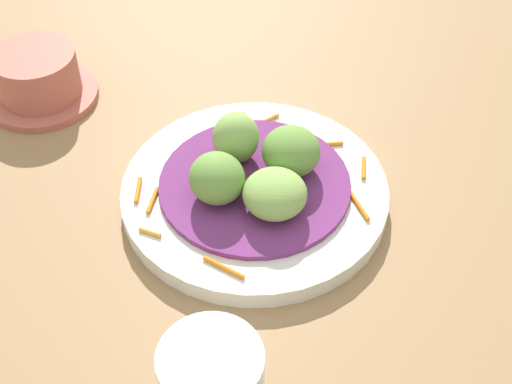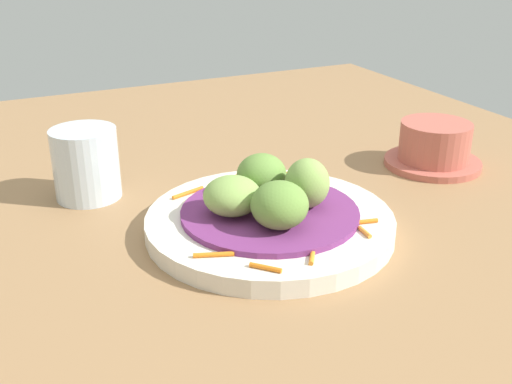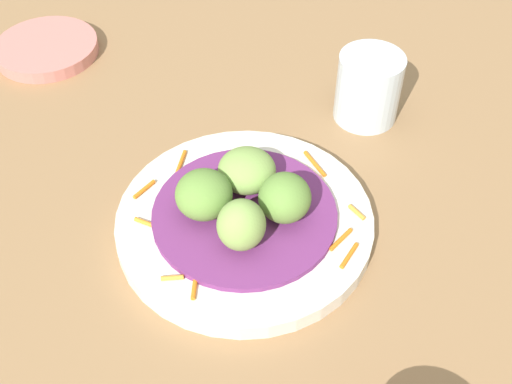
{
  "view_description": "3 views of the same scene",
  "coord_description": "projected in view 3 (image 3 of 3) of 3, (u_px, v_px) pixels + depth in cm",
  "views": [
    {
      "loc": [
        -23.68,
        -28.02,
        48.85
      ],
      "look_at": [
        4.06,
        3.98,
        5.51
      ],
      "focal_mm": 50.85,
      "sensor_mm": 36.0,
      "label": 1
    },
    {
      "loc": [
        52.57,
        -17.92,
        29.19
      ],
      "look_at": [
        4.89,
        4.76,
        6.03
      ],
      "focal_mm": 43.5,
      "sensor_mm": 36.0,
      "label": 2
    },
    {
      "loc": [
        11.23,
        43.9,
        47.61
      ],
      "look_at": [
        4.26,
        4.46,
        5.17
      ],
      "focal_mm": 44.98,
      "sensor_mm": 36.0,
      "label": 3
    }
  ],
  "objects": [
    {
      "name": "table_surface",
      "position": [
        290.0,
        183.0,
        0.65
      ],
      "size": [
        110.0,
        110.0,
        2.0
      ],
      "primitive_type": "cube",
      "color": "#936D47",
      "rests_on": "ground"
    },
    {
      "name": "main_plate",
      "position": [
        245.0,
        222.0,
        0.59
      ],
      "size": [
        23.54,
        23.54,
        1.71
      ],
      "primitive_type": "cylinder",
      "color": "silver",
      "rests_on": "table_surface"
    },
    {
      "name": "cabbage_bed",
      "position": [
        245.0,
        214.0,
        0.58
      ],
      "size": [
        16.84,
        16.84,
        0.56
      ],
      "primitive_type": "cylinder",
      "color": "#702D6B",
      "rests_on": "main_plate"
    },
    {
      "name": "carrot_garnish",
      "position": [
        251.0,
        213.0,
        0.58
      ],
      "size": [
        20.67,
        17.72,
        0.4
      ],
      "color": "orange",
      "rests_on": "main_plate"
    },
    {
      "name": "guac_scoop_left",
      "position": [
        247.0,
        170.0,
        0.59
      ],
      "size": [
        7.61,
        7.61,
        3.56
      ],
      "primitive_type": "ellipsoid",
      "rotation": [
        0.0,
        0.0,
        0.74
      ],
      "color": "#84A851",
      "rests_on": "cabbage_bed"
    },
    {
      "name": "guac_scoop_center",
      "position": [
        204.0,
        194.0,
        0.56
      ],
      "size": [
        5.82,
        5.84,
        4.22
      ],
      "primitive_type": "ellipsoid",
      "rotation": [
        0.0,
        0.0,
        4.56
      ],
      "color": "olive",
      "rests_on": "cabbage_bed"
    },
    {
      "name": "guac_scoop_right",
      "position": [
        241.0,
        225.0,
        0.54
      ],
      "size": [
        5.76,
        5.72,
        4.78
      ],
      "primitive_type": "ellipsoid",
      "rotation": [
        0.0,
        0.0,
        0.55
      ],
      "color": "#84A851",
      "rests_on": "cabbage_bed"
    },
    {
      "name": "guac_scoop_back",
      "position": [
        285.0,
        198.0,
        0.56
      ],
      "size": [
        5.81,
        5.98,
        4.23
      ],
      "primitive_type": "ellipsoid",
      "rotation": [
        0.0,
        0.0,
        2.88
      ],
      "color": "olive",
      "rests_on": "cabbage_bed"
    },
    {
      "name": "side_plate_small",
      "position": [
        47.0,
        48.0,
        0.78
      ],
      "size": [
        12.42,
        12.42,
        1.49
      ],
      "primitive_type": "cylinder",
      "color": "tan",
      "rests_on": "table_surface"
    },
    {
      "name": "water_glass",
      "position": [
        368.0,
        88.0,
        0.68
      ],
      "size": [
        6.9,
        6.9,
        7.54
      ],
      "primitive_type": "cylinder",
      "color": "silver",
      "rests_on": "table_surface"
    }
  ]
}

